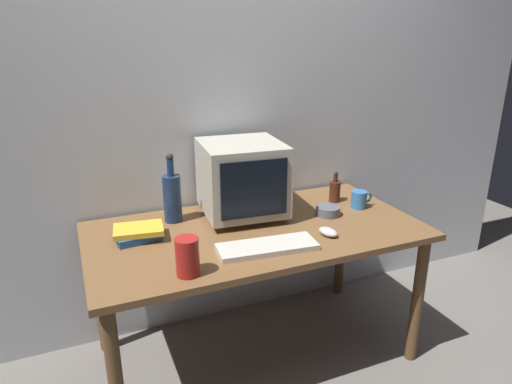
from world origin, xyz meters
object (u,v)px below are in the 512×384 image
bottle_tall (172,196)px  bottle_short (335,190)px  crt_monitor (242,178)px  metal_canister (187,257)px  computer_mouse (328,232)px  book_stack (138,233)px  cd_spindle (328,211)px  keyboard (267,247)px  mug (359,199)px

bottle_tall → bottle_short: size_ratio=1.98×
crt_monitor → metal_canister: crt_monitor is taller
bottle_tall → bottle_short: 0.87m
computer_mouse → bottle_short: bearing=38.6°
book_stack → cd_spindle: size_ratio=1.92×
keyboard → book_stack: (-0.48, 0.31, 0.02)m
mug → computer_mouse: bearing=-144.5°
metal_canister → bottle_short: bearing=26.2°
bottle_short → computer_mouse: bearing=-125.6°
keyboard → computer_mouse: bearing=9.3°
keyboard → book_stack: size_ratio=1.82×
crt_monitor → cd_spindle: crt_monitor is taller
bottle_tall → cd_spindle: bearing=-17.4°
metal_canister → book_stack: bearing=107.6°
computer_mouse → metal_canister: metal_canister is taller
keyboard → bottle_short: (0.57, 0.38, 0.05)m
computer_mouse → cd_spindle: cd_spindle is taller
bottle_tall → mug: bearing=-12.3°
keyboard → cd_spindle: size_ratio=3.50×
bottle_tall → mug: 0.96m
bottle_tall → book_stack: (-0.19, -0.15, -0.10)m
crt_monitor → keyboard: 0.44m
crt_monitor → bottle_short: crt_monitor is taller
crt_monitor → metal_canister: (-0.40, -0.47, -0.12)m
book_stack → mug: mug is taller
computer_mouse → mug: bearing=19.8°
computer_mouse → bottle_tall: size_ratio=0.30×
bottle_short → keyboard: bearing=-146.1°
crt_monitor → book_stack: 0.56m
computer_mouse → mug: size_ratio=0.83×
bottle_tall → mug: size_ratio=2.81×
keyboard → metal_canister: (-0.36, -0.08, 0.06)m
book_stack → metal_canister: bearing=-72.4°
crt_monitor → computer_mouse: crt_monitor is taller
computer_mouse → bottle_tall: 0.75m
bottle_tall → cd_spindle: bottle_tall is taller
crt_monitor → cd_spindle: 0.46m
computer_mouse → metal_canister: 0.68m
bottle_tall → metal_canister: bottle_tall is taller
book_stack → metal_canister: metal_canister is taller
bottle_short → metal_canister: 1.04m
book_stack → metal_canister: (0.12, -0.39, 0.04)m
crt_monitor → book_stack: crt_monitor is taller
keyboard → bottle_short: bottle_short is taller
bottle_short → metal_canister: size_ratio=1.14×
bottle_short → book_stack: bottle_short is taller
crt_monitor → computer_mouse: size_ratio=4.15×
crt_monitor → bottle_short: bearing=-1.1°
bottle_short → metal_canister: (-0.93, -0.46, 0.01)m
keyboard → cd_spindle: bearing=33.5°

